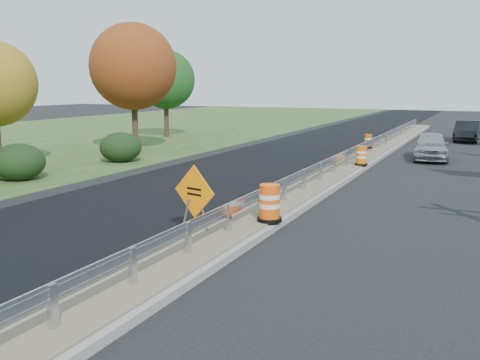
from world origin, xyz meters
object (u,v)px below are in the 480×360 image
at_px(barrel_median_mid, 361,156).
at_px(car_dark_mid, 467,131).
at_px(barrel_median_far, 368,142).
at_px(barrel_median_near, 270,204).
at_px(car_silver, 431,146).
at_px(caution_sign, 195,219).

relative_size(barrel_median_mid, car_dark_mid, 0.20).
relative_size(barrel_median_far, car_dark_mid, 0.19).
relative_size(barrel_median_near, barrel_median_far, 1.25).
bearing_deg(car_dark_mid, car_silver, -95.68).
bearing_deg(barrel_median_near, barrel_median_far, 93.50).
bearing_deg(car_dark_mid, caution_sign, -99.15).
height_order(barrel_median_mid, barrel_median_far, barrel_median_mid).
bearing_deg(car_dark_mid, barrel_median_mid, -102.30).
bearing_deg(barrel_median_mid, caution_sign, -96.51).
bearing_deg(barrel_median_far, caution_sign, -91.03).
xyz_separation_m(caution_sign, barrel_median_far, (0.35, 19.47, 0.14)).
bearing_deg(barrel_median_mid, barrel_median_far, 99.25).
xyz_separation_m(caution_sign, car_dark_mid, (5.26, 28.41, 0.23)).
bearing_deg(car_dark_mid, barrel_median_near, -96.72).
bearing_deg(barrel_median_far, car_dark_mid, 61.22).
bearing_deg(barrel_median_near, car_silver, 81.25).
height_order(barrel_median_mid, car_dark_mid, car_dark_mid).
xyz_separation_m(barrel_median_mid, barrel_median_far, (-1.10, 6.76, -0.03)).
distance_m(barrel_median_near, barrel_median_far, 17.99).
distance_m(barrel_median_far, car_silver, 4.00).
bearing_deg(car_silver, barrel_median_mid, -123.52).
bearing_deg(barrel_median_mid, car_dark_mid, 76.35).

